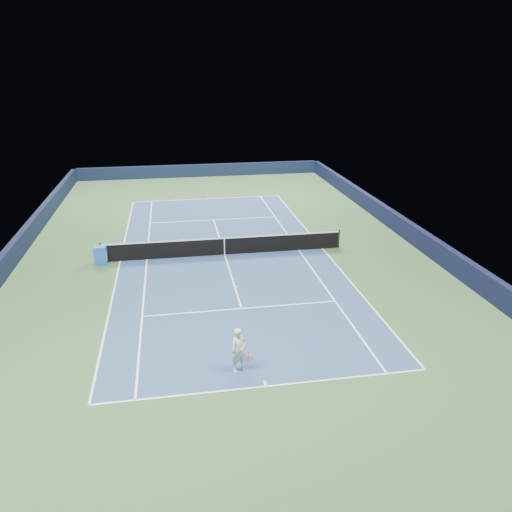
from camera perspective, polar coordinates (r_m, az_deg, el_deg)
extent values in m
plane|color=#2E4E2A|center=(26.97, -3.61, 0.15)|extent=(40.00, 40.00, 0.00)
cube|color=black|center=(45.84, -6.44, 9.68)|extent=(22.00, 0.35, 1.10)
cube|color=black|center=(29.84, 17.51, 2.41)|extent=(0.35, 40.00, 1.10)
cube|color=black|center=(27.89, -26.32, -0.18)|extent=(0.35, 40.00, 1.10)
cube|color=navy|center=(26.97, -3.61, 0.16)|extent=(10.97, 23.77, 0.01)
cube|color=white|center=(38.25, -5.62, 6.54)|extent=(10.97, 0.08, 0.00)
cube|color=white|center=(16.55, 1.16, -14.67)|extent=(10.97, 0.08, 0.00)
cube|color=white|center=(28.03, 7.60, 0.86)|extent=(0.08, 23.77, 0.00)
cube|color=white|center=(27.00, -15.25, -0.55)|extent=(0.08, 23.77, 0.00)
cube|color=white|center=(27.67, 4.89, 0.70)|extent=(0.08, 23.77, 0.00)
cube|color=white|center=(26.88, -12.35, -0.37)|extent=(0.08, 23.77, 0.00)
cube|color=white|center=(32.99, -4.86, 4.14)|extent=(8.23, 0.08, 0.00)
cube|color=white|center=(21.17, -1.66, -6.02)|extent=(8.23, 0.08, 0.00)
cube|color=white|center=(26.97, -3.61, 0.17)|extent=(0.08, 12.80, 0.00)
cube|color=white|center=(38.10, -5.60, 6.48)|extent=(0.08, 0.30, 0.00)
cube|color=white|center=(16.67, 1.06, -14.37)|extent=(0.08, 0.30, 0.00)
cylinder|color=black|center=(26.92, -17.29, 0.37)|extent=(0.10, 0.10, 1.07)
cylinder|color=black|center=(28.13, 9.44, 1.97)|extent=(0.10, 0.10, 1.07)
cube|color=black|center=(26.81, -3.63, 1.06)|extent=(12.80, 0.03, 0.91)
cube|color=white|center=(26.64, -3.65, 2.05)|extent=(12.80, 0.04, 0.06)
cube|color=white|center=(26.81, -3.63, 1.06)|extent=(0.05, 0.04, 0.91)
cube|color=blue|center=(26.73, -17.34, 0.10)|extent=(0.62, 0.57, 0.97)
cube|color=silver|center=(26.70, -16.71, 0.06)|extent=(0.04, 0.43, 0.43)
imported|color=white|center=(16.85, -1.97, -10.70)|extent=(0.68, 0.57, 1.59)
cylinder|color=pink|center=(16.90, -0.85, -10.98)|extent=(0.03, 0.03, 0.26)
cylinder|color=black|center=(17.03, -0.84, -11.66)|extent=(0.26, 0.02, 0.26)
cylinder|color=pink|center=(17.03, -0.84, -11.66)|extent=(0.28, 0.03, 0.28)
sphere|color=#D0DE2F|center=(16.85, -2.19, -3.54)|extent=(0.07, 0.07, 0.07)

